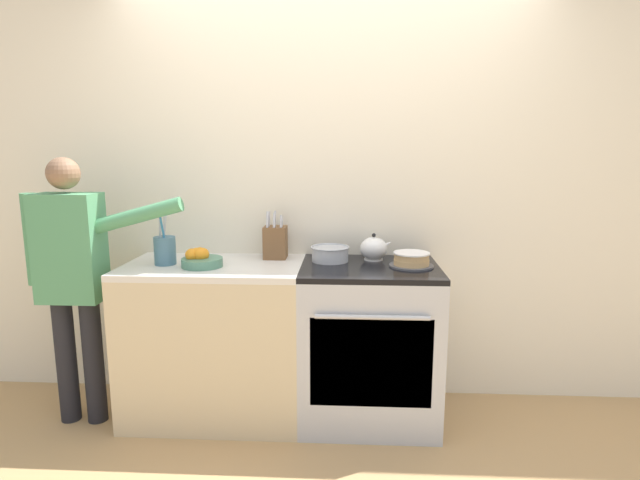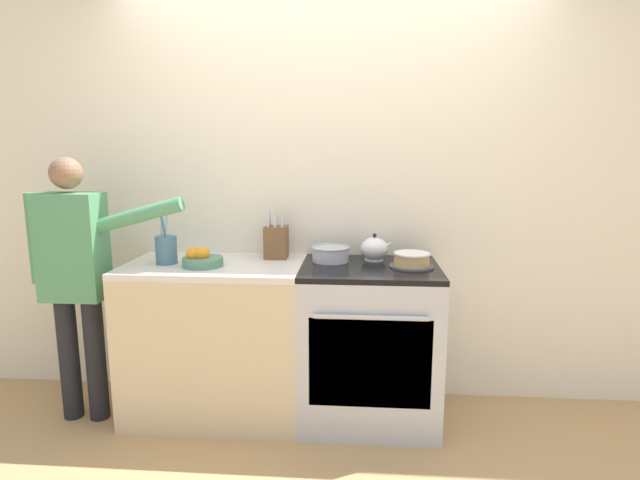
{
  "view_description": "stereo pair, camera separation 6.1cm",
  "coord_description": "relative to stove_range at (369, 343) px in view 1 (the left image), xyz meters",
  "views": [
    {
      "loc": [
        0.12,
        -2.43,
        1.54
      ],
      "look_at": [
        -0.03,
        0.28,
        1.06
      ],
      "focal_mm": 28.0,
      "sensor_mm": 36.0,
      "label": 1
    },
    {
      "loc": [
        0.18,
        -2.43,
        1.54
      ],
      "look_at": [
        -0.03,
        0.28,
        1.06
      ],
      "focal_mm": 28.0,
      "sensor_mm": 36.0,
      "label": 2
    }
  ],
  "objects": [
    {
      "name": "ground_plane",
      "position": [
        -0.25,
        -0.3,
        -0.45
      ],
      "size": [
        16.0,
        16.0,
        0.0
      ],
      "primitive_type": "plane",
      "color": "tan"
    },
    {
      "name": "wall_back",
      "position": [
        -0.25,
        0.33,
        0.85
      ],
      "size": [
        8.0,
        0.04,
        2.6
      ],
      "color": "silver",
      "rests_on": "ground_plane"
    },
    {
      "name": "counter_cabinet",
      "position": [
        -0.89,
        0.0,
        -0.0
      ],
      "size": [
        1.01,
        0.61,
        0.91
      ],
      "color": "beige",
      "rests_on": "ground_plane"
    },
    {
      "name": "stove_range",
      "position": [
        0.0,
        0.0,
        0.0
      ],
      "size": [
        0.77,
        0.64,
        0.91
      ],
      "color": "#B7BABF",
      "rests_on": "ground_plane"
    },
    {
      "name": "layer_cake",
      "position": [
        0.23,
        -0.0,
        0.49
      ],
      "size": [
        0.25,
        0.25,
        0.08
      ],
      "color": "#4C4C51",
      "rests_on": "stove_range"
    },
    {
      "name": "tea_kettle",
      "position": [
        0.03,
        0.16,
        0.52
      ],
      "size": [
        0.2,
        0.16,
        0.16
      ],
      "color": "white",
      "rests_on": "stove_range"
    },
    {
      "name": "mixing_bowl",
      "position": [
        -0.23,
        0.11,
        0.5
      ],
      "size": [
        0.22,
        0.22,
        0.09
      ],
      "color": "#B7BABF",
      "rests_on": "stove_range"
    },
    {
      "name": "knife_block",
      "position": [
        -0.56,
        0.18,
        0.55
      ],
      "size": [
        0.13,
        0.14,
        0.29
      ],
      "color": "brown",
      "rests_on": "counter_cabinet"
    },
    {
      "name": "utensil_crock",
      "position": [
        -1.16,
        -0.02,
        0.54
      ],
      "size": [
        0.12,
        0.12,
        0.35
      ],
      "color": "#477084",
      "rests_on": "counter_cabinet"
    },
    {
      "name": "fruit_bowl",
      "position": [
        -0.94,
        -0.07,
        0.5
      ],
      "size": [
        0.23,
        0.23,
        0.11
      ],
      "color": "#4C7F66",
      "rests_on": "counter_cabinet"
    },
    {
      "name": "person_baker",
      "position": [
        -1.64,
        -0.13,
        0.44
      ],
      "size": [
        0.89,
        0.2,
        1.51
      ],
      "rotation": [
        0.0,
        0.0,
        0.04
      ],
      "color": "black",
      "rests_on": "ground_plane"
    }
  ]
}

